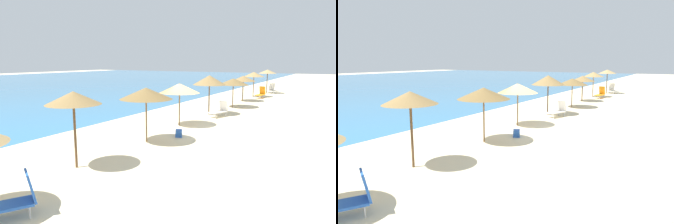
% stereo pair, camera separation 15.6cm
% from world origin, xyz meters
% --- Properties ---
extents(ground_plane, '(160.00, 160.00, 0.00)m').
position_xyz_m(ground_plane, '(0.00, 0.00, 0.00)').
color(ground_plane, beige).
extents(beach_umbrella_3, '(1.99, 1.99, 2.81)m').
position_xyz_m(beach_umbrella_3, '(-8.16, 0.78, 2.56)').
color(beach_umbrella_3, brown).
rests_on(beach_umbrella_3, ground_plane).
extents(beach_umbrella_4, '(2.51, 2.51, 2.63)m').
position_xyz_m(beach_umbrella_4, '(-3.92, 0.55, 2.35)').
color(beach_umbrella_4, brown).
rests_on(beach_umbrella_4, ground_plane).
extents(beach_umbrella_5, '(2.40, 2.40, 2.54)m').
position_xyz_m(beach_umbrella_5, '(0.22, 0.98, 2.25)').
color(beach_umbrella_5, brown).
rests_on(beach_umbrella_5, ground_plane).
extents(beach_umbrella_6, '(2.37, 2.37, 2.83)m').
position_xyz_m(beach_umbrella_6, '(4.70, 0.96, 2.48)').
color(beach_umbrella_6, brown).
rests_on(beach_umbrella_6, ground_plane).
extents(beach_umbrella_7, '(2.50, 2.50, 2.41)m').
position_xyz_m(beach_umbrella_7, '(8.84, 0.57, 2.14)').
color(beach_umbrella_7, brown).
rests_on(beach_umbrella_7, ground_plane).
extents(beach_umbrella_8, '(2.29, 2.29, 2.43)m').
position_xyz_m(beach_umbrella_8, '(13.12, 1.02, 2.16)').
color(beach_umbrella_8, brown).
rests_on(beach_umbrella_8, ground_plane).
extents(beach_umbrella_9, '(2.16, 2.16, 2.65)m').
position_xyz_m(beach_umbrella_9, '(17.16, 1.09, 2.39)').
color(beach_umbrella_9, brown).
rests_on(beach_umbrella_9, ground_plane).
extents(beach_umbrella_10, '(2.06, 2.06, 2.80)m').
position_xyz_m(beach_umbrella_10, '(21.44, 0.65, 2.56)').
color(beach_umbrella_10, brown).
rests_on(beach_umbrella_10, ground_plane).
extents(lounge_chair_0, '(1.77, 1.43, 1.13)m').
position_xyz_m(lounge_chair_0, '(22.36, 0.08, 0.42)').
color(lounge_chair_0, white).
rests_on(lounge_chair_0, ground_plane).
extents(lounge_chair_1, '(1.60, 1.02, 1.07)m').
position_xyz_m(lounge_chair_1, '(4.22, -0.03, 0.45)').
color(lounge_chair_1, white).
rests_on(lounge_chair_1, ground_plane).
extents(lounge_chair_2, '(1.74, 1.37, 1.14)m').
position_xyz_m(lounge_chair_2, '(-11.67, -0.58, 0.46)').
color(lounge_chair_2, blue).
rests_on(lounge_chair_2, ground_plane).
extents(lounge_chair_3, '(1.53, 0.76, 1.18)m').
position_xyz_m(lounge_chair_3, '(16.60, 0.14, 0.48)').
color(lounge_chair_3, orange).
rests_on(lounge_chair_3, ground_plane).
extents(cooler_box, '(0.64, 0.55, 0.34)m').
position_xyz_m(cooler_box, '(-2.17, -0.26, 0.17)').
color(cooler_box, blue).
rests_on(cooler_box, ground_plane).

